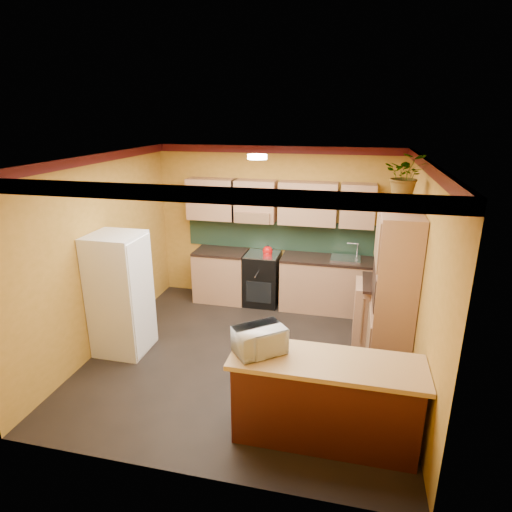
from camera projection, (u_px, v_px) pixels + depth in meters
The scene contains 15 objects.
room_shell at pixel (253, 204), 5.51m from camera, with size 4.24×4.24×2.72m.
base_cabinets_back at pixel (298, 283), 7.35m from camera, with size 3.65×0.60×0.88m, color tan.
countertop_back at pixel (299, 257), 7.20m from camera, with size 3.65×0.62×0.04m, color black.
stove at pixel (262, 279), 7.48m from camera, with size 0.58×0.58×0.91m, color black.
kettle at pixel (268, 250), 7.24m from camera, with size 0.17×0.17×0.18m, color red, non-canonical shape.
sink at pixel (346, 259), 7.02m from camera, with size 0.48×0.40×0.03m, color silver.
base_cabinets_right at pixel (382, 313), 6.23m from camera, with size 0.60×0.80×0.88m, color tan.
countertop_right at pixel (385, 284), 6.08m from camera, with size 0.62×0.80×0.04m, color black.
fridge at pixel (120, 294), 5.86m from camera, with size 0.68×0.66×1.70m, color white.
pantry at pixel (393, 294), 5.36m from camera, with size 0.48×0.90×2.10m, color tan.
fern_pot at pixel (403, 205), 5.04m from camera, with size 0.22×0.22×0.16m, color #9E5226.
fern at pixel (406, 175), 4.93m from camera, with size 0.47×0.41×0.53m, color tan.
breakfast_bar at pixel (324, 403), 4.30m from camera, with size 1.80×0.55×0.88m, color #491E11.
bar_top at pixel (327, 363), 4.15m from camera, with size 1.90×0.65×0.05m, color tan.
microwave at pixel (259, 340), 4.25m from camera, with size 0.49×0.33×0.27m, color white.
Camera 1 is at (1.29, -5.01, 3.21)m, focal length 30.00 mm.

